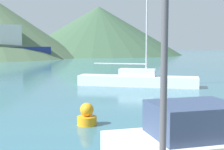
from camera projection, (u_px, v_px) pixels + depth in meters
sailboat_inner at (137, 79)px, 23.48m from camera, size 8.32×6.30×8.32m
buoy_marker at (87, 116)px, 12.27m from camera, size 0.77×0.77×0.88m
hill_east at (99, 31)px, 89.89m from camera, size 47.37×47.37×13.80m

